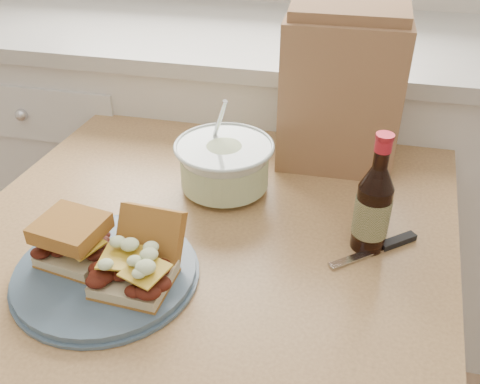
% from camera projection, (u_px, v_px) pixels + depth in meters
% --- Properties ---
extents(cabinet_run, '(2.50, 0.64, 0.94)m').
position_uv_depth(cabinet_run, '(223.00, 164.00, 1.81)').
color(cabinet_run, silver).
rests_on(cabinet_run, ground).
extents(dining_table, '(1.00, 1.00, 0.77)m').
position_uv_depth(dining_table, '(211.00, 268.00, 1.10)').
color(dining_table, tan).
rests_on(dining_table, ground).
extents(plate, '(0.31, 0.31, 0.02)m').
position_uv_depth(plate, '(106.00, 273.00, 0.91)').
color(plate, '#496076').
rests_on(plate, dining_table).
extents(sandwich_left, '(0.12, 0.12, 0.08)m').
position_uv_depth(sandwich_left, '(73.00, 240.00, 0.90)').
color(sandwich_left, beige).
rests_on(sandwich_left, plate).
extents(sandwich_right, '(0.12, 0.17, 0.10)m').
position_uv_depth(sandwich_right, '(139.00, 259.00, 0.87)').
color(sandwich_right, beige).
rests_on(sandwich_right, plate).
extents(coleslaw_bowl, '(0.21, 0.21, 0.21)m').
position_uv_depth(coleslaw_bowl, '(224.00, 167.00, 1.11)').
color(coleslaw_bowl, silver).
rests_on(coleslaw_bowl, dining_table).
extents(beer_bottle, '(0.06, 0.06, 0.23)m').
position_uv_depth(beer_bottle, '(373.00, 207.00, 0.94)').
color(beer_bottle, black).
rests_on(beer_bottle, dining_table).
extents(knife, '(0.16, 0.13, 0.01)m').
position_uv_depth(knife, '(388.00, 245.00, 0.98)').
color(knife, silver).
rests_on(knife, dining_table).
extents(paper_bag, '(0.25, 0.17, 0.33)m').
position_uv_depth(paper_bag, '(341.00, 94.00, 1.16)').
color(paper_bag, '#A67350').
rests_on(paper_bag, dining_table).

